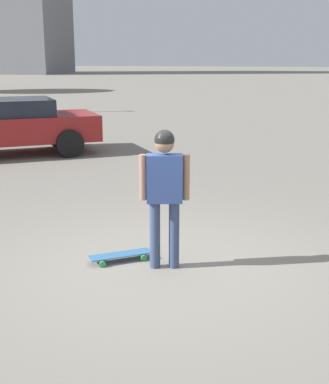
{
  "coord_description": "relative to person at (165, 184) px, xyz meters",
  "views": [
    {
      "loc": [
        5.78,
        1.2,
        2.44
      ],
      "look_at": [
        0.0,
        0.0,
        0.92
      ],
      "focal_mm": 50.0,
      "sensor_mm": 36.0,
      "label": 1
    }
  ],
  "objects": [
    {
      "name": "ground_plane",
      "position": [
        0.0,
        0.0,
        -1.01
      ],
      "size": [
        220.0,
        220.0,
        0.0
      ],
      "primitive_type": "plane",
      "color": "gray"
    },
    {
      "name": "person",
      "position": [
        0.0,
        0.0,
        0.0
      ],
      "size": [
        0.28,
        0.56,
        1.63
      ],
      "rotation": [
        0.0,
        0.0,
        1.79
      ],
      "color": "#38476B",
      "rests_on": "ground_plane"
    },
    {
      "name": "skateboard",
      "position": [
        -0.08,
        -0.56,
        -0.94
      ],
      "size": [
        0.59,
        0.74,
        0.09
      ],
      "rotation": [
        0.0,
        0.0,
        -0.98
      ],
      "color": "#336693",
      "rests_on": "ground_plane"
    },
    {
      "name": "car_parked_near",
      "position": [
        -6.41,
        -5.29,
        -0.27
      ],
      "size": [
        3.91,
        4.65,
        1.38
      ],
      "rotation": [
        0.0,
        0.0,
        -0.99
      ],
      "color": "maroon",
      "rests_on": "ground_plane"
    }
  ]
}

